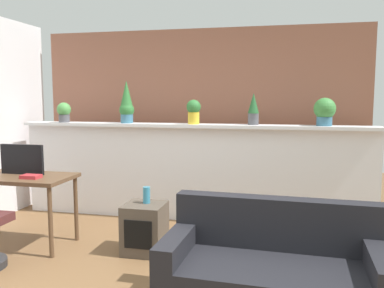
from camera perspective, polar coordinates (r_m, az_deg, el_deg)
name	(u,v)px	position (r m, az deg, el deg)	size (l,w,h in m)	color
divider_wall	(191,174)	(5.16, -0.18, -4.21)	(4.50, 0.16, 1.20)	silver
plant_shelf	(190,126)	(5.05, -0.28, 2.62)	(4.50, 0.30, 0.04)	silver
brick_wall_behind	(200,120)	(5.67, 1.16, 3.40)	(4.50, 0.10, 2.50)	#935B47
potted_plant_0	(64,112)	(5.63, -17.65, 4.37)	(0.18, 0.18, 0.26)	#4C4C51
potted_plant_1	(127,104)	(5.28, -9.23, 5.66)	(0.19, 0.19, 0.55)	#386B84
potted_plant_2	(194,111)	(5.00, 0.23, 4.72)	(0.18, 0.18, 0.30)	gold
potted_plant_3	(253,109)	(4.95, 8.68, 4.97)	(0.13, 0.13, 0.38)	#4C4C51
potted_plant_4	(325,111)	(4.95, 18.24, 4.47)	(0.25, 0.25, 0.33)	#386B84
desk	(20,183)	(4.63, -23.16, -5.15)	(1.10, 0.60, 0.75)	brown
tv_monitor	(22,159)	(4.66, -22.88, -2.01)	(0.49, 0.04, 0.32)	black
side_cube_shelf	(145,228)	(4.19, -6.71, -11.76)	(0.40, 0.41, 0.50)	#4C4238
vase_on_shelf	(147,195)	(4.14, -6.44, -7.18)	(0.07, 0.07, 0.17)	teal
book_on_desk	(31,177)	(4.41, -21.82, -4.30)	(0.19, 0.13, 0.04)	#B22D33
couch	(272,276)	(3.12, 11.29, -17.85)	(1.59, 0.83, 0.80)	black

